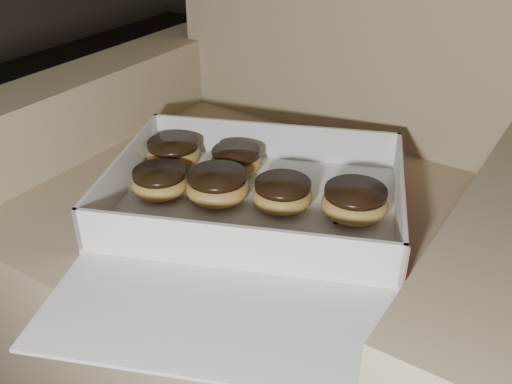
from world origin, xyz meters
name	(u,v)px	position (x,y,z in m)	size (l,w,h in m)	color
armchair	(276,238)	(0.02, 0.21, 0.28)	(0.85, 0.71, 0.88)	#9E8965
bakery_box	(253,216)	(0.06, 0.08, 0.41)	(0.57, 0.61, 0.07)	white
donut_a	(218,186)	(-0.01, 0.09, 0.43)	(0.09, 0.09, 0.05)	#C09543
donut_b	(174,153)	(-0.14, 0.14, 0.43)	(0.09, 0.09, 0.04)	#C09543
donut_c	(236,160)	(-0.04, 0.18, 0.43)	(0.08, 0.08, 0.04)	#C09543
donut_d	(355,202)	(0.18, 0.16, 0.43)	(0.09, 0.09, 0.05)	#C09543
donut_e	(283,194)	(0.08, 0.13, 0.43)	(0.09, 0.09, 0.04)	#C09543
donut_f	(160,182)	(-0.09, 0.06, 0.43)	(0.09, 0.09, 0.04)	#C09543
crumb_a	(336,223)	(0.17, 0.13, 0.41)	(0.01, 0.01, 0.00)	black
crumb_b	(172,240)	(0.00, -0.02, 0.41)	(0.01, 0.01, 0.00)	black
crumb_c	(191,250)	(0.04, -0.03, 0.41)	(0.01, 0.01, 0.00)	black
crumb_d	(335,255)	(0.20, 0.06, 0.41)	(0.01, 0.01, 0.00)	black
crumb_e	(260,231)	(0.09, 0.06, 0.41)	(0.01, 0.01, 0.00)	black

